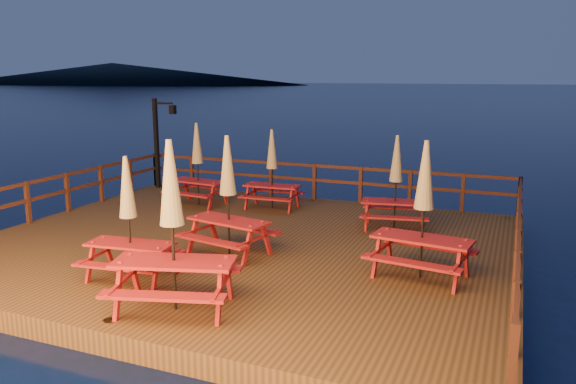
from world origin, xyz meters
name	(u,v)px	position (x,y,z in m)	size (l,w,h in m)	color
ground	(244,258)	(0.00, 0.00, 0.00)	(500.00, 500.00, 0.00)	black
deck	(243,249)	(0.00, 0.00, 0.20)	(12.00, 10.00, 0.40)	#3F2D14
deck_piles	(244,270)	(0.00, 0.00, -0.30)	(11.44, 9.44, 1.40)	#3A1D12
railing	(274,194)	(0.00, 1.78, 1.16)	(11.80, 9.75, 1.10)	#3A1D12
lamp_post	(160,135)	(-5.39, 4.55, 2.20)	(0.85, 0.18, 3.00)	black
headland_left	(113,73)	(-160.00, 190.00, 4.50)	(180.00, 84.00, 9.00)	black
picnic_table_0	(272,168)	(-0.71, 3.24, 1.58)	(1.66, 1.39, 2.27)	maroon
picnic_table_1	(228,194)	(0.15, -0.96, 1.73)	(2.04, 1.79, 2.56)	maroon
picnic_table_2	(396,181)	(2.99, 2.44, 1.62)	(1.86, 1.62, 2.34)	maroon
picnic_table_3	(197,163)	(-2.92, 2.84, 1.65)	(1.83, 1.57, 2.41)	maroon
picnic_table_4	(424,208)	(4.18, -0.81, 1.76)	(2.02, 1.74, 2.62)	maroon
picnic_table_5	(172,224)	(0.71, -3.85, 1.86)	(2.34, 2.10, 2.80)	maroon
picnic_table_6	(129,216)	(-0.85, -2.96, 1.61)	(1.78, 1.53, 2.34)	maroon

